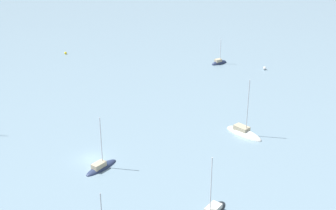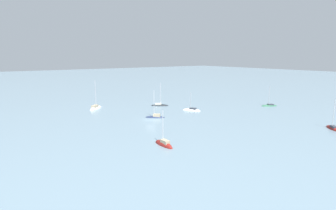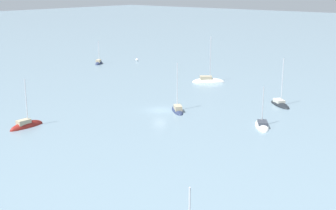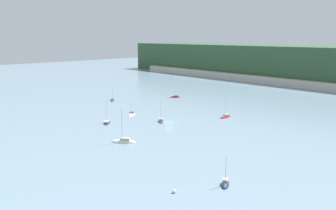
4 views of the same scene
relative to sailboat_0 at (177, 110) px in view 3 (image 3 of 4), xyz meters
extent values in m
plane|color=slate|center=(2.80, 1.57, -0.17)|extent=(600.00, 600.00, 0.00)
ellipsoid|color=#232D4C|center=(0.06, -0.05, -0.17)|extent=(5.74, 5.30, 1.13)
cube|color=tan|center=(-0.31, 0.27, 0.57)|extent=(2.45, 2.35, 0.86)
cylinder|color=silver|center=(0.29, -0.25, 4.24)|extent=(0.14, 0.14, 8.20)
ellipsoid|color=maroon|center=(12.29, 22.55, -0.17)|extent=(1.72, 5.97, 1.91)
cube|color=tan|center=(12.28, 23.03, 0.75)|extent=(1.16, 2.16, 0.78)
cylinder|color=silver|center=(12.30, 22.26, 3.92)|extent=(0.14, 0.14, 7.12)
ellipsoid|color=black|center=(-11.95, -15.52, -0.17)|extent=(6.46, 5.71, 1.17)
cube|color=beige|center=(-11.53, -15.84, 0.47)|extent=(2.76, 2.61, 0.64)
cylinder|color=silver|center=(-12.20, -15.31, 4.39)|extent=(0.14, 0.14, 8.46)
ellipsoid|color=#232D4C|center=(48.21, -24.93, -0.17)|extent=(3.72, 4.71, 1.72)
cube|color=tan|center=(48.02, -24.62, 0.70)|extent=(1.80, 1.97, 0.79)
cylinder|color=silver|center=(48.33, -25.12, 3.21)|extent=(0.14, 0.14, 5.80)
ellipsoid|color=white|center=(10.25, -24.05, -0.17)|extent=(7.00, 6.52, 1.98)
cube|color=tan|center=(10.70, -23.66, 0.82)|extent=(3.01, 2.90, 0.89)
cylinder|color=#B2B2B7|center=(9.98, -24.29, 5.30)|extent=(0.14, 0.14, 9.84)
ellipsoid|color=white|center=(-15.93, -1.46, -0.17)|extent=(5.36, 6.37, 1.61)
cube|color=#333842|center=(-16.22, -1.04, 0.56)|extent=(2.49, 2.70, 0.57)
cylinder|color=#B2B2B7|center=(-15.74, -1.72, 3.21)|extent=(0.14, 0.14, 5.87)
sphere|color=white|center=(43.36, -35.25, 0.22)|extent=(0.77, 0.77, 0.77)
camera|label=1|loc=(-61.91, -7.96, 38.08)|focal=50.00mm
camera|label=2|loc=(42.64, 66.92, 18.91)|focal=28.00mm
camera|label=3|loc=(-49.68, 62.14, 21.69)|focal=50.00mm
camera|label=4|loc=(86.75, -77.55, 30.67)|focal=35.00mm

